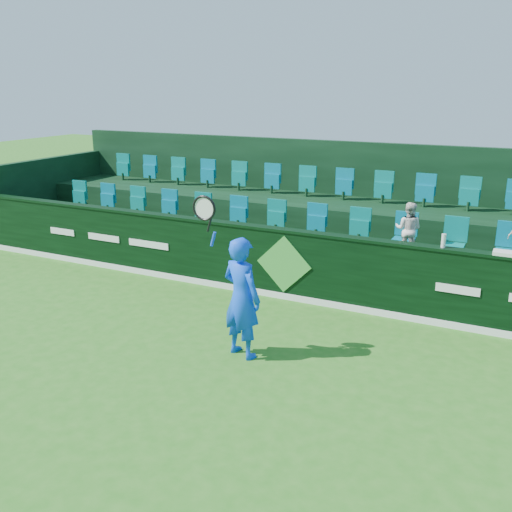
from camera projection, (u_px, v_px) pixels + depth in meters
The scene contains 11 objects.
ground at pixel (165, 395), 7.50m from camera, with size 60.00×60.00×0.00m, color #256D19.
sponsor_hoarding at pixel (286, 264), 10.73m from camera, with size 16.00×0.25×1.35m.
stand_tier_front at pixel (307, 262), 11.76m from camera, with size 16.00×2.00×0.80m, color black.
stand_tier_back at pixel (337, 230), 13.32m from camera, with size 16.00×1.80×1.30m, color black.
stand_rear at pixel (344, 203), 13.53m from camera, with size 16.00×4.10×2.60m.
seat_row_front at pixel (315, 225), 11.90m from camera, with size 13.50×0.50×0.60m, color #06716A.
seat_row_back at pixel (343, 188), 13.30m from camera, with size 13.50×0.50×0.60m, color #06716A.
tennis_player at pixel (241, 297), 8.36m from camera, with size 1.16×0.61×2.46m.
spectator_left at pixel (408, 229), 10.67m from camera, with size 0.50×0.39×1.03m, color silver.
towel at pixel (506, 253), 8.95m from camera, with size 0.37×0.24×0.06m, color silver.
drinks_bottle at pixel (444, 241), 9.32m from camera, with size 0.07×0.07×0.23m, color silver.
Camera 1 is at (4.01, -5.43, 3.94)m, focal length 40.00 mm.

